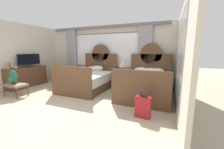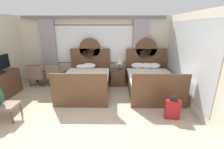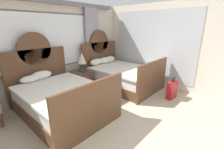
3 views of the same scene
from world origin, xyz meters
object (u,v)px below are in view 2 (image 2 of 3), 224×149
(bed_near_window, at_px, (87,82))
(armchair_by_window_left, at_px, (56,74))
(book_on_nightstand, at_px, (119,70))
(luggage_bench, at_px, (2,106))
(armchair_by_window_right, at_px, (37,74))
(bed_near_mirror, at_px, (150,82))
(table_lamp_on_nightstand, at_px, (120,60))
(nightstand_between_beds, at_px, (118,77))
(armchair_by_window_centre, at_px, (37,74))
(suitcase_on_floor, at_px, (172,109))

(bed_near_window, xyz_separation_m, armchair_by_window_left, (-1.33, 0.59, 0.08))
(book_on_nightstand, xyz_separation_m, luggage_bench, (-3.02, -2.39, -0.28))
(book_on_nightstand, bearing_deg, armchair_by_window_right, -179.67)
(bed_near_mirror, height_order, armchair_by_window_right, bed_near_mirror)
(table_lamp_on_nightstand, bearing_deg, nightstand_between_beds, 168.21)
(table_lamp_on_nightstand, xyz_separation_m, armchair_by_window_left, (-2.54, -0.11, -0.58))
(bed_near_mirror, distance_m, armchair_by_window_left, 3.69)
(table_lamp_on_nightstand, bearing_deg, armchair_by_window_centre, -177.99)
(nightstand_between_beds, xyz_separation_m, armchair_by_window_centre, (-3.23, -0.13, 0.14))
(bed_near_mirror, height_order, nightstand_between_beds, bed_near_mirror)
(book_on_nightstand, bearing_deg, table_lamp_on_nightstand, 76.20)
(armchair_by_window_right, distance_m, suitcase_on_floor, 5.11)
(table_lamp_on_nightstand, xyz_separation_m, suitcase_on_floor, (1.29, -2.38, -0.78))
(book_on_nightstand, distance_m, armchair_by_window_left, 2.53)
(bed_near_mirror, bearing_deg, suitcase_on_floor, -83.45)
(nightstand_between_beds, distance_m, suitcase_on_floor, 2.74)
(armchair_by_window_left, relative_size, armchair_by_window_centre, 1.00)
(bed_near_mirror, xyz_separation_m, book_on_nightstand, (-1.12, 0.59, 0.26))
(suitcase_on_floor, bearing_deg, armchair_by_window_left, 149.44)
(bed_near_mirror, relative_size, nightstand_between_beds, 3.57)
(luggage_bench, distance_m, suitcase_on_floor, 4.34)
(bed_near_mirror, distance_m, armchair_by_window_right, 4.42)
(table_lamp_on_nightstand, relative_size, armchair_by_window_left, 0.68)
(armchair_by_window_centre, relative_size, luggage_bench, 1.15)
(bed_near_window, xyz_separation_m, armchair_by_window_right, (-2.07, 0.59, 0.08))
(luggage_bench, bearing_deg, table_lamp_on_nightstand, 39.32)
(table_lamp_on_nightstand, bearing_deg, suitcase_on_floor, -61.50)
(bed_near_window, relative_size, armchair_by_window_right, 2.64)
(nightstand_between_beds, height_order, armchair_by_window_left, armchair_by_window_left)
(nightstand_between_beds, height_order, luggage_bench, nightstand_between_beds)
(bed_near_mirror, height_order, table_lamp_on_nightstand, bed_near_mirror)
(book_on_nightstand, relative_size, armchair_by_window_right, 0.30)
(bed_near_window, relative_size, armchair_by_window_left, 2.64)
(bed_near_mirror, relative_size, luggage_bench, 3.04)
(bed_near_window, distance_m, armchair_by_window_left, 1.46)
(bed_near_window, relative_size, nightstand_between_beds, 3.57)
(book_on_nightstand, bearing_deg, nightstand_between_beds, 107.03)
(nightstand_between_beds, xyz_separation_m, book_on_nightstand, (0.03, -0.11, 0.33))
(suitcase_on_floor, bearing_deg, luggage_bench, -178.51)
(armchair_by_window_centre, bearing_deg, table_lamp_on_nightstand, 2.01)
(luggage_bench, bearing_deg, bed_near_mirror, 23.54)
(armchair_by_window_left, bearing_deg, bed_near_window, -23.95)
(book_on_nightstand, height_order, suitcase_on_floor, book_on_nightstand)
(nightstand_between_beds, relative_size, table_lamp_on_nightstand, 1.09)
(nightstand_between_beds, bearing_deg, armchair_by_window_centre, -177.75)
(luggage_bench, bearing_deg, suitcase_on_floor, 1.49)
(bed_near_window, xyz_separation_m, nightstand_between_beds, (1.16, 0.72, -0.06))
(armchair_by_window_centre, bearing_deg, armchair_by_window_right, -12.58)
(suitcase_on_floor, bearing_deg, table_lamp_on_nightstand, 118.50)
(table_lamp_on_nightstand, distance_m, armchair_by_window_left, 2.61)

